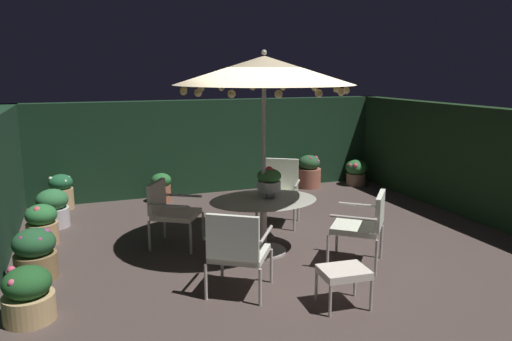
{
  "coord_description": "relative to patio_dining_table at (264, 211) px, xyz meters",
  "views": [
    {
      "loc": [
        -2.58,
        -5.89,
        2.47
      ],
      "look_at": [
        -0.26,
        0.4,
        1.09
      ],
      "focal_mm": 34.43,
      "sensor_mm": 36.0,
      "label": 1
    }
  ],
  "objects": [
    {
      "name": "ground_plane",
      "position": [
        0.26,
        -0.1,
        -0.59
      ],
      "size": [
        7.65,
        7.78,
        0.02
      ],
      "primitive_type": "cube",
      "color": "#4B3D39"
    },
    {
      "name": "hedge_backdrop_rear",
      "position": [
        0.26,
        3.64,
        0.36
      ],
      "size": [
        7.65,
        0.3,
        1.88
      ],
      "primitive_type": "cube",
      "color": "#17311E",
      "rests_on": "ground_plane"
    },
    {
      "name": "hedge_backdrop_right",
      "position": [
        3.94,
        -0.1,
        0.36
      ],
      "size": [
        0.3,
        7.78,
        1.88
      ],
      "primitive_type": "cube",
      "color": "#193119",
      "rests_on": "ground_plane"
    },
    {
      "name": "patio_dining_table",
      "position": [
        0.0,
        0.0,
        0.0
      ],
      "size": [
        1.49,
        1.14,
        0.76
      ],
      "color": "#BCAFAA",
      "rests_on": "ground_plane"
    },
    {
      "name": "patio_umbrella",
      "position": [
        -0.0,
        0.0,
        1.87
      ],
      "size": [
        2.36,
        2.36,
        2.72
      ],
      "color": "#B3B0A7",
      "rests_on": "ground_plane"
    },
    {
      "name": "centerpiece_planter",
      "position": [
        0.1,
        0.05,
        0.41
      ],
      "size": [
        0.33,
        0.33,
        0.43
      ],
      "color": "beige",
      "rests_on": "patio_dining_table"
    },
    {
      "name": "patio_chair_north",
      "position": [
        -1.15,
        0.7,
        -0.04
      ],
      "size": [
        0.84,
        0.83,
        0.93
      ],
      "color": "#B7B4A9",
      "rests_on": "ground_plane"
    },
    {
      "name": "patio_chair_northeast",
      "position": [
        -0.75,
        -1.14,
        -0.03
      ],
      "size": [
        0.87,
        0.87,
        0.98
      ],
      "color": "#BAB1A9",
      "rests_on": "ground_plane"
    },
    {
      "name": "patio_chair_east",
      "position": [
        1.04,
        -0.87,
        -0.01
      ],
      "size": [
        0.89,
        0.89,
        0.96
      ],
      "color": "#BAB2AA",
      "rests_on": "ground_plane"
    },
    {
      "name": "patio_chair_southeast",
      "position": [
        0.72,
        1.15,
        0.01
      ],
      "size": [
        0.83,
        0.81,
        1.04
      ],
      "color": "#B4B2A3",
      "rests_on": "ground_plane"
    },
    {
      "name": "ottoman_footrest",
      "position": [
        0.22,
        -1.77,
        -0.22
      ],
      "size": [
        0.52,
        0.43,
        0.42
      ],
      "color": "#BAB7A7",
      "rests_on": "ground_plane"
    },
    {
      "name": "potted_plant_left_far",
      "position": [
        3.33,
        3.04,
        -0.29
      ],
      "size": [
        0.47,
        0.47,
        0.56
      ],
      "color": "#7A614B",
      "rests_on": "ground_plane"
    },
    {
      "name": "potted_plant_back_center",
      "position": [
        -2.75,
        2.2,
        -0.27
      ],
      "size": [
        0.49,
        0.49,
        0.61
      ],
      "color": "silver",
      "rests_on": "ground_plane"
    },
    {
      "name": "potted_plant_front_corner",
      "position": [
        -2.88,
        -0.95,
        -0.31
      ],
      "size": [
        0.5,
        0.5,
        0.56
      ],
      "color": "tan",
      "rests_on": "ground_plane"
    },
    {
      "name": "potted_plant_left_near",
      "position": [
        -2.64,
        3.26,
        -0.25
      ],
      "size": [
        0.42,
        0.42,
        0.64
      ],
      "color": "tan",
      "rests_on": "ground_plane"
    },
    {
      "name": "potted_plant_back_right",
      "position": [
        -2.87,
        1.39,
        -0.28
      ],
      "size": [
        0.44,
        0.44,
        0.59
      ],
      "color": "tan",
      "rests_on": "ground_plane"
    },
    {
      "name": "potted_plant_right_near",
      "position": [
        -0.87,
        3.12,
        -0.29
      ],
      "size": [
        0.37,
        0.37,
        0.55
      ],
      "color": "#A25C43",
      "rests_on": "ground_plane"
    },
    {
      "name": "potted_plant_right_far",
      "position": [
        -2.88,
        0.14,
        -0.27
      ],
      "size": [
        0.5,
        0.5,
        0.62
      ],
      "color": "olive",
      "rests_on": "ground_plane"
    },
    {
      "name": "potted_plant_back_left",
      "position": [
        2.28,
        3.23,
        -0.24
      ],
      "size": [
        0.51,
        0.51,
        0.69
      ],
      "color": "#A35D49",
      "rests_on": "ground_plane"
    }
  ]
}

